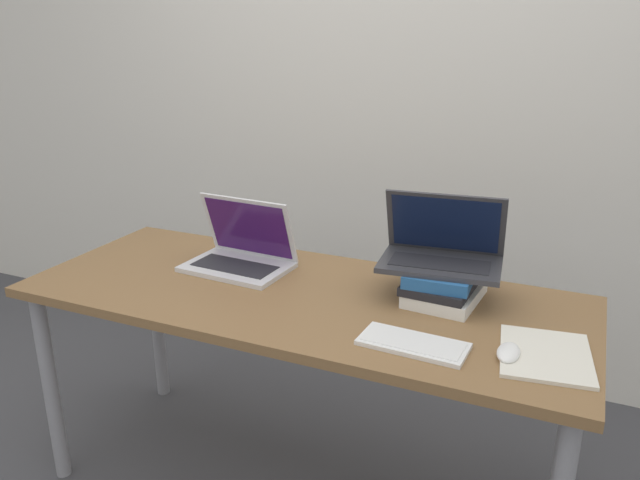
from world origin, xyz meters
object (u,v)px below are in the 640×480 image
at_px(laptop_on_books, 442,251).
at_px(book_stack, 443,283).
at_px(wireless_keyboard, 413,344).
at_px(laptop_left, 241,254).
at_px(mouse, 509,353).
at_px(notepad, 546,355).

bearing_deg(laptop_on_books, book_stack, -51.11).
bearing_deg(wireless_keyboard, laptop_on_books, 92.83).
height_order(laptop_left, mouse, laptop_left).
xyz_separation_m(laptop_left, notepad, (1.00, -0.22, -0.04)).
bearing_deg(laptop_left, mouse, -16.07).
xyz_separation_m(laptop_on_books, wireless_keyboard, (0.02, -0.34, -0.14)).
height_order(laptop_on_books, wireless_keyboard, laptop_on_books).
relative_size(wireless_keyboard, notepad, 0.96).
xyz_separation_m(laptop_left, mouse, (0.92, -0.27, -0.03)).
bearing_deg(laptop_left, book_stack, 1.85).
distance_m(laptop_left, laptop_on_books, 0.68).
bearing_deg(notepad, wireless_keyboard, -165.66).
relative_size(laptop_on_books, notepad, 1.27).
bearing_deg(laptop_on_books, notepad, -38.49).
bearing_deg(mouse, wireless_keyboard, -170.53).
bearing_deg(mouse, laptop_left, 163.93).
bearing_deg(notepad, laptop_left, 167.48).
height_order(book_stack, mouse, book_stack).
xyz_separation_m(laptop_left, laptop_on_books, (0.67, 0.04, 0.10)).
height_order(wireless_keyboard, mouse, mouse).
bearing_deg(wireless_keyboard, laptop_left, 156.21).
bearing_deg(mouse, book_stack, 129.02).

